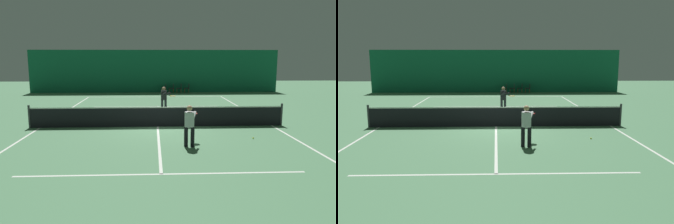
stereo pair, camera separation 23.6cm
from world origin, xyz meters
TOP-DOWN VIEW (x-y plane):
  - ground_plane at (0.00, 0.00)m, footprint 60.00×60.00m
  - backdrop_curtain at (0.00, 15.40)m, footprint 23.00×0.12m
  - court_line_baseline_far at (0.00, 11.90)m, footprint 11.00×0.10m
  - court_line_service_far at (0.00, 6.40)m, footprint 8.25×0.10m
  - court_line_service_near at (0.00, -6.40)m, footprint 8.25×0.10m
  - court_line_sideline_left at (-5.50, 0.00)m, footprint 0.10×23.80m
  - court_line_sideline_right at (5.50, 0.00)m, footprint 0.10×23.80m
  - court_line_centre at (0.00, 0.00)m, footprint 0.10×12.80m
  - tennis_net at (0.00, 0.00)m, footprint 12.00×0.10m
  - player_near at (1.12, -3.52)m, footprint 0.67×1.34m
  - player_far at (0.46, 4.07)m, footprint 0.93×1.29m
  - courtside_chair_0 at (0.86, 14.85)m, footprint 0.44×0.44m
  - courtside_chair_1 at (1.57, 14.85)m, footprint 0.44×0.44m
  - courtside_chair_2 at (2.29, 14.85)m, footprint 0.44×0.44m
  - courtside_chair_3 at (3.00, 14.85)m, footprint 0.44×0.44m
  - tennis_ball at (3.82, -2.52)m, footprint 0.07×0.07m

SIDE VIEW (x-z plane):
  - ground_plane at x=0.00m, z-range 0.00..0.00m
  - court_line_baseline_far at x=0.00m, z-range 0.00..0.00m
  - court_line_service_far at x=0.00m, z-range 0.00..0.00m
  - court_line_service_near at x=0.00m, z-range 0.00..0.00m
  - court_line_sideline_left at x=-5.50m, z-range 0.00..0.00m
  - court_line_sideline_right at x=5.50m, z-range 0.00..0.00m
  - court_line_centre at x=0.00m, z-range 0.00..0.00m
  - tennis_ball at x=3.82m, z-range 0.00..0.07m
  - courtside_chair_0 at x=0.86m, z-range 0.07..0.91m
  - courtside_chair_1 at x=1.57m, z-range 0.07..0.91m
  - courtside_chair_2 at x=2.29m, z-range 0.07..0.91m
  - courtside_chair_3 at x=3.00m, z-range 0.07..0.91m
  - tennis_net at x=0.00m, z-range -0.02..1.05m
  - player_far at x=0.46m, z-range 0.13..1.66m
  - player_near at x=1.12m, z-range 0.13..1.67m
  - backdrop_curtain at x=0.00m, z-range 0.00..3.92m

